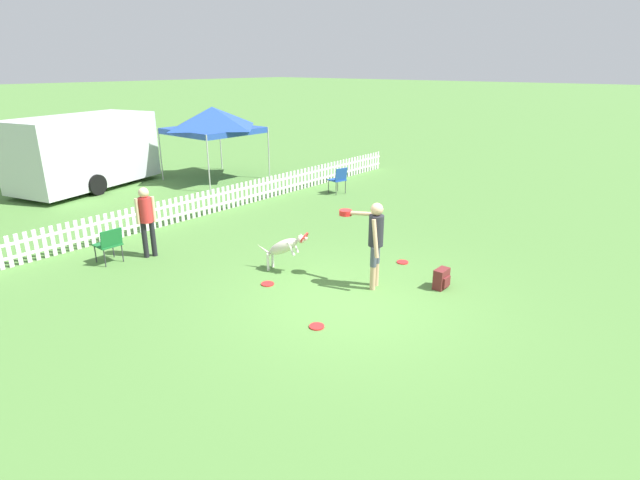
% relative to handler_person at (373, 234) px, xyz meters
% --- Properties ---
extents(ground_plane, '(240.00, 240.00, 0.00)m').
position_rel_handler_person_xyz_m(ground_plane, '(-0.71, -0.03, -1.07)').
color(ground_plane, '#4C7A38').
extents(handler_person, '(0.45, 1.09, 1.68)m').
position_rel_handler_person_xyz_m(handler_person, '(0.00, 0.00, 0.00)').
color(handler_person, tan).
rests_on(handler_person, ground_plane).
extents(leaping_dog, '(0.52, 1.19, 0.92)m').
position_rel_handler_person_xyz_m(leaping_dog, '(-0.54, 1.80, -0.52)').
color(leaping_dog, beige).
rests_on(leaping_dog, ground_plane).
extents(frisbee_near_handler, '(0.25, 0.25, 0.02)m').
position_rel_handler_person_xyz_m(frisbee_near_handler, '(-1.90, -0.22, -1.05)').
color(frisbee_near_handler, red).
rests_on(frisbee_near_handler, ground_plane).
extents(frisbee_near_dog, '(0.25, 0.25, 0.02)m').
position_rel_handler_person_xyz_m(frisbee_near_dog, '(1.45, 0.18, -1.05)').
color(frisbee_near_dog, red).
rests_on(frisbee_near_dog, ground_plane).
extents(frisbee_midfield, '(0.25, 0.25, 0.02)m').
position_rel_handler_person_xyz_m(frisbee_midfield, '(-1.24, 1.60, -1.05)').
color(frisbee_midfield, red).
rests_on(frisbee_midfield, ground_plane).
extents(backpack_on_grass, '(0.34, 0.23, 0.39)m').
position_rel_handler_person_xyz_m(backpack_on_grass, '(0.80, -1.07, -0.87)').
color(backpack_on_grass, maroon).
rests_on(backpack_on_grass, ground_plane).
extents(picket_fence, '(21.03, 0.04, 0.70)m').
position_rel_handler_person_xyz_m(picket_fence, '(-0.71, 6.39, -0.71)').
color(picket_fence, white).
rests_on(picket_fence, ground_plane).
extents(folding_chair_blue_left, '(0.47, 0.49, 0.79)m').
position_rel_handler_person_xyz_m(folding_chair_blue_left, '(-2.63, 4.99, -0.60)').
color(folding_chair_blue_left, '#333338').
rests_on(folding_chair_blue_left, ground_plane).
extents(folding_chair_center, '(0.56, 0.58, 0.88)m').
position_rel_handler_person_xyz_m(folding_chair_center, '(5.37, 5.02, -0.54)').
color(folding_chair_center, '#333338').
rests_on(folding_chair_center, ground_plane).
extents(canopy_tent_secondary, '(2.83, 2.83, 2.64)m').
position_rel_handler_person_xyz_m(canopy_tent_secondary, '(4.17, 9.89, 1.10)').
color(canopy_tent_secondary, '#B2B2B2').
rests_on(canopy_tent_secondary, ground_plane).
extents(spectator_standing, '(0.40, 0.27, 1.58)m').
position_rel_handler_person_xyz_m(spectator_standing, '(-1.87, 4.69, -0.11)').
color(spectator_standing, black).
rests_on(spectator_standing, ground_plane).
extents(equipment_trailer, '(5.71, 3.34, 2.45)m').
position_rel_handler_person_xyz_m(equipment_trailer, '(0.42, 12.20, 0.23)').
color(equipment_trailer, silver).
rests_on(equipment_trailer, ground_plane).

